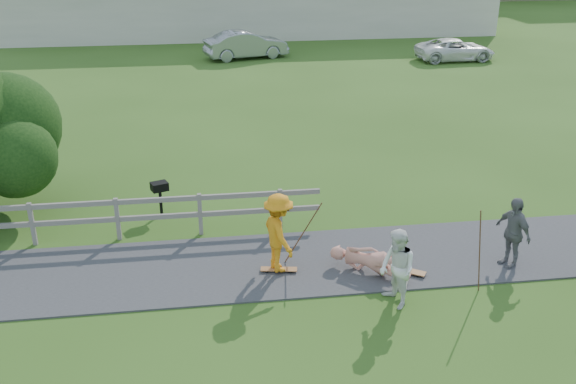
# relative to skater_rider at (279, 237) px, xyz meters

# --- Properties ---
(ground) EXTENTS (260.00, 260.00, 0.00)m
(ground) POSITION_rel_skater_rider_xyz_m (-1.69, -1.14, -0.90)
(ground) COLOR #2F5317
(ground) RESTS_ON ground
(path) EXTENTS (34.00, 3.00, 0.04)m
(path) POSITION_rel_skater_rider_xyz_m (-1.69, 0.36, -0.88)
(path) COLOR #323235
(path) RESTS_ON ground
(fence) EXTENTS (15.05, 0.10, 1.10)m
(fence) POSITION_rel_skater_rider_xyz_m (-6.31, 2.16, -0.18)
(fence) COLOR #6A655D
(fence) RESTS_ON ground
(skater_rider) EXTENTS (0.96, 1.30, 1.80)m
(skater_rider) POSITION_rel_skater_rider_xyz_m (0.00, 0.00, 0.00)
(skater_rider) COLOR orange
(skater_rider) RESTS_ON ground
(skater_fallen) EXTENTS (1.48, 1.72, 0.67)m
(skater_fallen) POSITION_rel_skater_rider_xyz_m (1.99, -0.34, -0.56)
(skater_fallen) COLOR tan
(skater_fallen) RESTS_ON ground
(spectator_a) EXTENTS (0.82, 0.95, 1.67)m
(spectator_a) POSITION_rel_skater_rider_xyz_m (2.19, -1.59, -0.06)
(spectator_a) COLOR white
(spectator_a) RESTS_ON ground
(spectator_b) EXTENTS (0.70, 1.07, 1.68)m
(spectator_b) POSITION_rel_skater_rider_xyz_m (5.23, -0.39, -0.06)
(spectator_b) COLOR slate
(spectator_b) RESTS_ON ground
(car_silver) EXTENTS (4.87, 2.74, 1.52)m
(car_silver) POSITION_rel_skater_rider_xyz_m (1.16, 23.80, -0.14)
(car_silver) COLOR #93959A
(car_silver) RESTS_ON ground
(car_white) EXTENTS (4.40, 2.16, 1.20)m
(car_white) POSITION_rel_skater_rider_xyz_m (12.56, 21.61, -0.30)
(car_white) COLOR white
(car_white) RESTS_ON ground
(bbq) EXTENTS (0.51, 0.45, 0.92)m
(bbq) POSITION_rel_skater_rider_xyz_m (-2.72, 3.49, -0.44)
(bbq) COLOR black
(bbq) RESTS_ON ground
(longboard_rider) EXTENTS (0.84, 0.33, 0.09)m
(longboard_rider) POSITION_rel_skater_rider_xyz_m (0.00, 0.00, -0.85)
(longboard_rider) COLOR #966131
(longboard_rider) RESTS_ON ground
(longboard_fallen) EXTENTS (0.87, 0.69, 0.10)m
(longboard_fallen) POSITION_rel_skater_rider_xyz_m (2.79, -0.44, -0.85)
(longboard_fallen) COLOR #966131
(longboard_fallen) RESTS_ON ground
(helmet) EXTENTS (0.29, 0.29, 0.29)m
(helmet) POSITION_rel_skater_rider_xyz_m (2.59, 0.01, -0.75)
(helmet) COLOR red
(helmet) RESTS_ON ground
(pole_rider) EXTENTS (0.03, 0.03, 1.71)m
(pole_rider) POSITION_rel_skater_rider_xyz_m (0.60, 0.40, -0.05)
(pole_rider) COLOR #513320
(pole_rider) RESTS_ON ground
(pole_spec_left) EXTENTS (0.03, 0.03, 1.90)m
(pole_spec_left) POSITION_rel_skater_rider_xyz_m (4.03, -1.32, 0.05)
(pole_spec_left) COLOR #513320
(pole_spec_left) RESTS_ON ground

